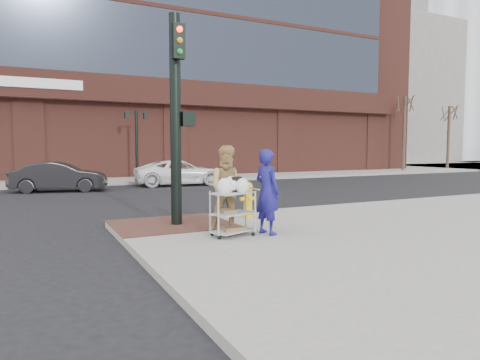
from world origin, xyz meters
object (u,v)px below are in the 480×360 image
utility_cart (233,209)px  traffic_signal_pole (177,113)px  pedestrian_tan (229,189)px  lamp_post (137,137)px  fire_hydrant (248,199)px  woman_blue (267,192)px  minivan_white (180,173)px  sedan_dark (59,177)px

utility_cart → traffic_signal_pole: bearing=109.2°
pedestrian_tan → utility_cart: 0.58m
lamp_post → utility_cart: lamp_post is taller
lamp_post → fire_hydrant: (-0.49, -15.08, -1.98)m
woman_blue → utility_cart: size_ratio=1.46×
traffic_signal_pole → fire_hydrant: 2.96m
minivan_white → utility_cart: utility_cart is taller
minivan_white → utility_cart: bearing=171.3°
woman_blue → sedan_dark: woman_blue is taller
traffic_signal_pole → utility_cart: bearing=-70.8°
utility_cart → minivan_white: bearing=76.1°
lamp_post → pedestrian_tan: bearing=-96.0°
lamp_post → sedan_dark: (-4.45, -4.09, -1.94)m
lamp_post → traffic_signal_pole: size_ratio=0.80×
woman_blue → minivan_white: 14.03m
traffic_signal_pole → minivan_white: size_ratio=1.04×
traffic_signal_pole → fire_hydrant: traffic_signal_pole is taller
sedan_dark → minivan_white: bearing=-70.5°
traffic_signal_pole → woman_blue: size_ratio=2.72×
sedan_dark → fire_hydrant: bearing=-147.3°
traffic_signal_pole → pedestrian_tan: traffic_signal_pole is taller
pedestrian_tan → traffic_signal_pole: bearing=136.5°
lamp_post → traffic_signal_pole: 15.43m
lamp_post → fire_hydrant: bearing=-91.8°
minivan_white → fire_hydrant: minivan_white is taller
minivan_white → utility_cart: (-3.38, -13.63, 0.05)m
fire_hydrant → traffic_signal_pole: bearing=-175.8°
lamp_post → woman_blue: size_ratio=2.17×
woman_blue → sedan_dark: 13.51m
lamp_post → fire_hydrant: 15.22m
minivan_white → fire_hydrant: size_ratio=5.01×
traffic_signal_pole → pedestrian_tan: 2.32m
lamp_post → sedan_dark: lamp_post is taller
pedestrian_tan → fire_hydrant: 2.03m
pedestrian_tan → sedan_dark: bearing=120.7°
lamp_post → fire_hydrant: size_ratio=4.18×
woman_blue → fire_hydrant: 2.22m
pedestrian_tan → fire_hydrant: size_ratio=2.00×
lamp_post → woman_blue: lamp_post is taller
sedan_dark → fire_hydrant: 11.69m
fire_hydrant → lamp_post: bearing=88.2°
traffic_signal_pole → minivan_white: traffic_signal_pole is taller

